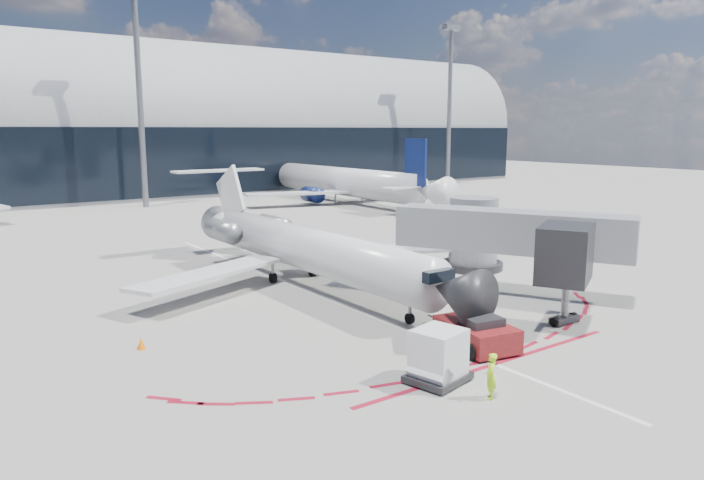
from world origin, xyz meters
TOP-DOWN VIEW (x-y plane):
  - ground at (0.00, 0.00)m, footprint 260.00×260.00m
  - apron_centerline at (0.00, 2.00)m, footprint 0.25×40.00m
  - apron_stop_bar at (0.00, -11.50)m, footprint 14.00×0.25m
  - terminal_building at (0.00, 64.97)m, footprint 150.00×24.15m
  - jet_bridge at (9.79, -3.01)m, footprint 10.03×15.20m
  - light_mast_centre at (5.00, 48.00)m, footprint 0.70×0.70m
  - light_mast_east at (55.00, 48.00)m, footprint 0.70×0.70m
  - regional_jet at (0.70, 4.28)m, footprint 21.86×26.95m
  - pushback_tug at (0.85, -9.71)m, footprint 2.94×5.72m
  - ramp_worker at (-2.58, -13.62)m, footprint 0.71×0.69m
  - uld_container at (-3.06, -11.49)m, footprint 2.49×2.25m
  - safety_cone_left at (-10.89, -1.58)m, footprint 0.37×0.37m
  - safety_cone_right at (1.12, -10.77)m, footprint 0.39×0.39m
  - bg_airliner_2 at (27.46, 38.32)m, footprint 31.87×33.74m

SIDE VIEW (x-z plane):
  - ground at x=0.00m, z-range 0.00..0.00m
  - apron_centerline at x=0.00m, z-range 0.00..0.01m
  - apron_stop_bar at x=0.00m, z-range 0.00..0.01m
  - safety_cone_left at x=-10.89m, z-range 0.00..0.51m
  - safety_cone_right at x=1.12m, z-range 0.00..0.54m
  - pushback_tug at x=0.85m, z-range -0.08..1.37m
  - ramp_worker at x=-2.58m, z-range 0.00..1.65m
  - uld_container at x=-3.06m, z-range -0.01..2.00m
  - regional_jet at x=0.70m, z-range -1.12..5.63m
  - jet_bridge at x=9.79m, z-range 0.56..5.46m
  - bg_airliner_2 at x=27.46m, z-range 0.00..10.31m
  - terminal_building at x=0.00m, z-range -3.48..20.52m
  - light_mast_centre at x=5.00m, z-range 0.00..25.00m
  - light_mast_east at x=55.00m, z-range 0.00..25.00m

